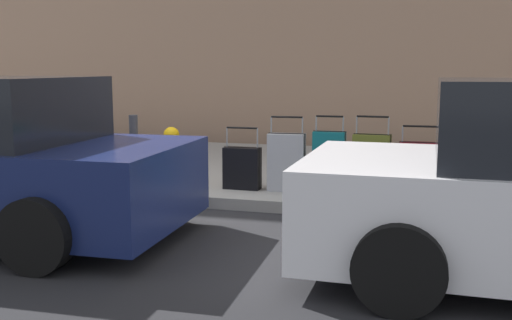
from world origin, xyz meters
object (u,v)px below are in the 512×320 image
at_px(suitcase_olive_2, 371,165).
at_px(bollard_post, 134,150).
at_px(suitcase_teal_3, 329,162).
at_px(suitcase_maroon_1, 420,171).
at_px(suitcase_black_5, 242,168).
at_px(suitcase_silver_4, 286,162).
at_px(fire_hydrant, 172,154).
at_px(suitcase_red_0, 469,175).

relative_size(suitcase_olive_2, bollard_post, 1.06).
relative_size(suitcase_olive_2, suitcase_teal_3, 1.01).
height_order(suitcase_teal_3, bollard_post, suitcase_teal_3).
distance_m(suitcase_maroon_1, suitcase_black_5, 2.18).
relative_size(suitcase_teal_3, suitcase_black_5, 1.21).
bearing_deg(suitcase_olive_2, suitcase_maroon_1, 174.06).
xyz_separation_m(suitcase_olive_2, suitcase_silver_4, (1.05, 0.00, -0.01)).
relative_size(suitcase_maroon_1, fire_hydrant, 1.15).
bearing_deg(fire_hydrant, suitcase_silver_4, 179.66).
distance_m(suitcase_black_5, fire_hydrant, 1.00).
distance_m(suitcase_olive_2, suitcase_silver_4, 1.05).
xyz_separation_m(suitcase_red_0, suitcase_silver_4, (2.15, -0.00, 0.06)).
height_order(suitcase_red_0, suitcase_black_5, suitcase_red_0).
bearing_deg(suitcase_red_0, bollard_post, 1.92).
xyz_separation_m(suitcase_red_0, bollard_post, (4.18, 0.14, 0.16)).
bearing_deg(suitcase_black_5, suitcase_maroon_1, 179.92).
distance_m(suitcase_olive_2, bollard_post, 3.07).
height_order(suitcase_red_0, suitcase_teal_3, suitcase_teal_3).
distance_m(suitcase_black_5, bollard_post, 1.47).
bearing_deg(bollard_post, suitcase_black_5, -176.60).
distance_m(suitcase_red_0, suitcase_olive_2, 1.11).
xyz_separation_m(suitcase_maroon_1, suitcase_black_5, (2.18, -0.00, -0.07)).
bearing_deg(suitcase_teal_3, suitcase_black_5, 4.89).
distance_m(suitcase_olive_2, suitcase_teal_3, 0.52).
xyz_separation_m(suitcase_teal_3, suitcase_black_5, (1.09, 0.09, -0.11)).
bearing_deg(suitcase_teal_3, fire_hydrant, 0.82).
bearing_deg(suitcase_black_5, suitcase_red_0, -178.88).
height_order(suitcase_teal_3, suitcase_black_5, suitcase_teal_3).
relative_size(suitcase_olive_2, suitcase_silver_4, 1.03).
relative_size(suitcase_red_0, bollard_post, 0.94).
distance_m(suitcase_red_0, suitcase_silver_4, 2.16).
bearing_deg(suitcase_black_5, suitcase_teal_3, -175.11).
height_order(suitcase_maroon_1, suitcase_olive_2, suitcase_olive_2).
bearing_deg(suitcase_olive_2, fire_hydrant, -0.16).
bearing_deg(suitcase_olive_2, suitcase_teal_3, -4.09).
height_order(suitcase_maroon_1, suitcase_black_5, suitcase_maroon_1).
bearing_deg(suitcase_black_5, suitcase_olive_2, -178.00).
relative_size(suitcase_teal_3, bollard_post, 1.05).
xyz_separation_m(suitcase_red_0, suitcase_maroon_1, (0.54, 0.06, 0.04)).
distance_m(fire_hydrant, bollard_post, 0.50).
bearing_deg(bollard_post, suitcase_maroon_1, -178.68).
height_order(suitcase_silver_4, suitcase_black_5, suitcase_silver_4).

